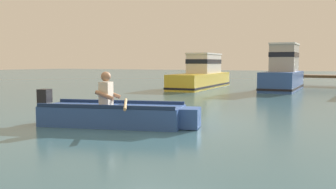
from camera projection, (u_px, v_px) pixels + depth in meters
ground_plane at (158, 122)px, 8.89m from camera, size 120.00×120.00×0.00m
rowboat_with_person at (116, 114)px, 8.41m from camera, size 3.68×1.89×1.19m
moored_boat_yellow at (202, 75)px, 21.19m from camera, size 2.13×6.80×1.92m
moored_boat_blue at (283, 73)px, 19.26m from camera, size 1.79×4.89×2.37m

